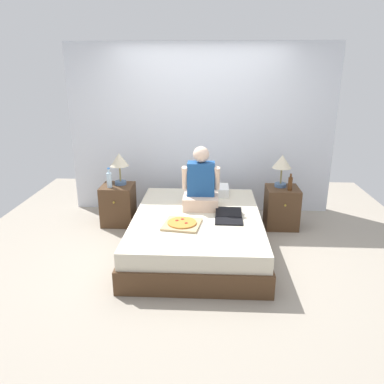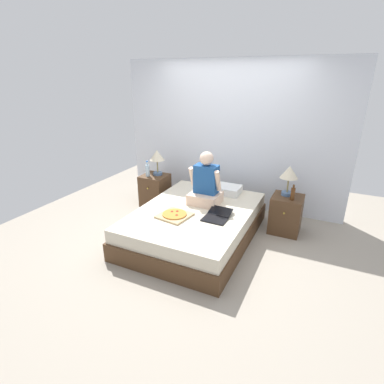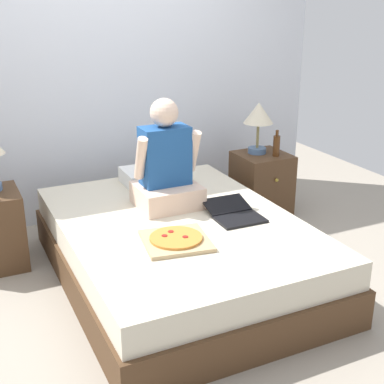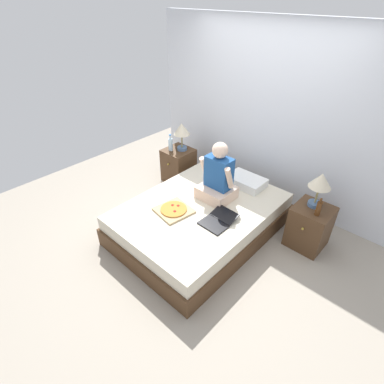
# 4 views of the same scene
# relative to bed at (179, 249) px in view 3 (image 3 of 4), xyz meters

# --- Properties ---
(ground_plane) EXTENTS (5.95, 5.95, 0.00)m
(ground_plane) POSITION_rel_bed_xyz_m (0.00, 0.00, -0.22)
(ground_plane) COLOR #9E9384
(wall_back) EXTENTS (3.95, 0.12, 2.50)m
(wall_back) POSITION_rel_bed_xyz_m (0.00, 1.44, 1.03)
(wall_back) COLOR silver
(wall_back) RESTS_ON ground
(bed) EXTENTS (1.57, 2.15, 0.44)m
(bed) POSITION_rel_bed_xyz_m (0.00, 0.00, 0.00)
(bed) COLOR #4C331E
(bed) RESTS_ON ground
(nightstand_right) EXTENTS (0.44, 0.47, 0.57)m
(nightstand_right) POSITION_rel_bed_xyz_m (1.15, 0.75, 0.07)
(nightstand_right) COLOR #4C331E
(nightstand_right) RESTS_ON ground
(lamp_on_right_nightstand) EXTENTS (0.26, 0.26, 0.45)m
(lamp_on_right_nightstand) POSITION_rel_bed_xyz_m (1.12, 0.80, 0.68)
(lamp_on_right_nightstand) COLOR #4C6B93
(lamp_on_right_nightstand) RESTS_ON nightstand_right
(beer_bottle) EXTENTS (0.06, 0.06, 0.23)m
(beer_bottle) POSITION_rel_bed_xyz_m (1.22, 0.65, 0.45)
(beer_bottle) COLOR #512D14
(beer_bottle) RESTS_ON nightstand_right
(pillow) EXTENTS (0.52, 0.34, 0.12)m
(pillow) POSITION_rel_bed_xyz_m (0.15, 0.80, 0.29)
(pillow) COLOR white
(pillow) RESTS_ON bed
(person_seated) EXTENTS (0.47, 0.40, 0.78)m
(person_seated) POSITION_rel_bed_xyz_m (0.03, 0.29, 0.51)
(person_seated) COLOR beige
(person_seated) RESTS_ON bed
(laptop) EXTENTS (0.33, 0.42, 0.07)m
(laptop) POSITION_rel_bed_xyz_m (0.37, -0.13, 0.25)
(laptop) COLOR black
(laptop) RESTS_ON bed
(pizza_box) EXTENTS (0.46, 0.46, 0.05)m
(pizza_box) POSITION_rel_bed_xyz_m (-0.16, -0.32, 0.24)
(pizza_box) COLOR tan
(pizza_box) RESTS_ON bed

